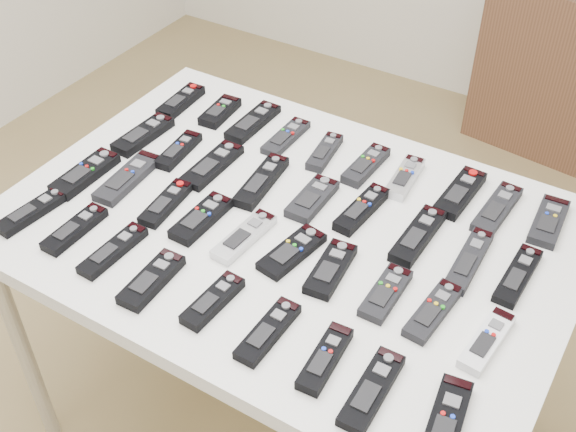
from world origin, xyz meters
The scene contains 40 objects.
ground centered at (0.00, 0.00, 0.00)m, with size 4.00×4.00×0.00m, color olive.
table centered at (-0.07, -0.02, 0.72)m, with size 1.25×0.88×0.78m.
remote_0 centered at (-0.58, 0.25, 0.79)m, with size 0.05×0.16×0.02m, color black.
remote_1 centered at (-0.46, 0.26, 0.79)m, with size 0.06×0.14×0.02m, color black.
remote_2 centered at (-0.35, 0.27, 0.79)m, with size 0.06×0.19×0.02m, color black.
remote_3 centered at (-0.24, 0.26, 0.79)m, with size 0.05×0.17×0.02m, color black.
remote_4 centered at (-0.13, 0.25, 0.79)m, with size 0.04×0.15×0.02m, color black.
remote_5 centered at (-0.01, 0.25, 0.79)m, with size 0.05×0.16×0.02m, color black.
remote_6 centered at (0.09, 0.26, 0.79)m, with size 0.05×0.16×0.02m, color #B7B7BC.
remote_7 centered at (0.22, 0.27, 0.79)m, with size 0.06×0.18×0.02m, color black.
remote_8 centered at (0.31, 0.26, 0.79)m, with size 0.05×0.19×0.02m, color black.
remote_9 centered at (0.42, 0.28, 0.79)m, with size 0.06×0.16×0.02m, color black.
remote_10 centered at (-0.56, 0.07, 0.79)m, with size 0.06×0.18×0.02m, color black.
remote_11 centered at (-0.44, 0.07, 0.79)m, with size 0.05×0.16×0.02m, color black.
remote_12 centered at (-0.33, 0.06, 0.79)m, with size 0.06×0.19×0.02m, color black.
remote_13 centered at (-0.20, 0.07, 0.79)m, with size 0.05×0.20×0.02m, color black.
remote_14 centered at (-0.06, 0.07, 0.79)m, with size 0.06×0.16×0.02m, color black.
remote_15 centered at (0.05, 0.10, 0.79)m, with size 0.05×0.18×0.02m, color black.
remote_16 centered at (0.20, 0.08, 0.79)m, with size 0.05×0.19×0.02m, color black.
remote_17 centered at (0.32, 0.07, 0.79)m, with size 0.05×0.19×0.02m, color black.
remote_18 centered at (0.42, 0.08, 0.79)m, with size 0.05×0.18×0.02m, color black.
remote_19 centered at (-0.57, -0.13, 0.79)m, with size 0.06×0.18×0.02m, color black.
remote_20 centered at (-0.48, -0.09, 0.79)m, with size 0.06×0.20×0.02m, color black.
remote_21 centered at (-0.34, -0.11, 0.79)m, with size 0.05×0.16×0.02m, color black.
remote_22 centered at (-0.24, -0.11, 0.79)m, with size 0.06×0.17×0.02m, color black.
remote_23 centered at (-0.12, -0.11, 0.79)m, with size 0.05×0.17×0.02m, color #B7B7BC.
remote_24 centered at (-0.01, -0.10, 0.79)m, with size 0.06×0.17×0.02m, color black.
remote_25 centered at (0.08, -0.10, 0.79)m, with size 0.06×0.16×0.02m, color black.
remote_26 centered at (0.21, -0.10, 0.79)m, with size 0.05×0.15×0.02m, color black.
remote_27 centered at (0.31, -0.10, 0.79)m, with size 0.05×0.17×0.02m, color black.
remote_28 centered at (0.42, -0.12, 0.79)m, with size 0.05×0.16×0.02m, color silver.
remote_29 centered at (-0.58, -0.29, 0.79)m, with size 0.05×0.17×0.02m, color black.
remote_30 centered at (-0.45, -0.29, 0.79)m, with size 0.05×0.16×0.02m, color black.
remote_31 centered at (-0.33, -0.29, 0.79)m, with size 0.04×0.17×0.02m, color black.
remote_32 centered at (-0.21, -0.32, 0.79)m, with size 0.06×0.16×0.02m, color black.
remote_33 centered at (-0.07, -0.30, 0.79)m, with size 0.05×0.15×0.02m, color black.
remote_34 centered at (0.06, -0.31, 0.79)m, with size 0.05×0.17×0.02m, color black.
remote_35 centered at (0.19, -0.31, 0.79)m, with size 0.05×0.16×0.02m, color black.
remote_36 centered at (0.29, -0.33, 0.79)m, with size 0.05×0.18×0.02m, color black.
remote_37 centered at (0.43, -0.33, 0.79)m, with size 0.05×0.19×0.02m, color black.
Camera 1 is at (0.56, -1.05, 1.84)m, focal length 45.00 mm.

